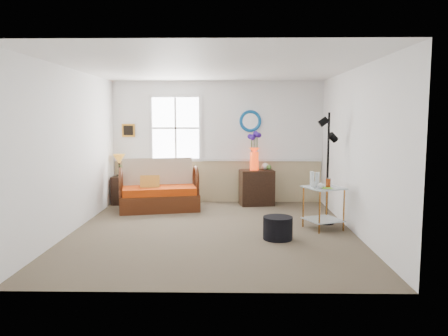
{
  "coord_description": "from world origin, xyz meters",
  "views": [
    {
      "loc": [
        0.3,
        -6.89,
        1.82
      ],
      "look_at": [
        0.17,
        0.37,
        0.98
      ],
      "focal_mm": 35.0,
      "sensor_mm": 36.0,
      "label": 1
    }
  ],
  "objects_px": {
    "cabinet": "(257,187)",
    "side_table": "(323,208)",
    "lamp_stand": "(120,190)",
    "floor_lamp": "(328,169)",
    "ottoman": "(278,228)",
    "loveseat": "(159,185)"
  },
  "relations": [
    {
      "from": "loveseat",
      "to": "ottoman",
      "type": "relative_size",
      "value": 3.43
    },
    {
      "from": "floor_lamp",
      "to": "ottoman",
      "type": "distance_m",
      "value": 1.58
    },
    {
      "from": "lamp_stand",
      "to": "side_table",
      "type": "relative_size",
      "value": 0.85
    },
    {
      "from": "lamp_stand",
      "to": "floor_lamp",
      "type": "xyz_separation_m",
      "value": [
        4.0,
        -1.63,
        0.66
      ]
    },
    {
      "from": "lamp_stand",
      "to": "ottoman",
      "type": "relative_size",
      "value": 1.33
    },
    {
      "from": "ottoman",
      "to": "floor_lamp",
      "type": "bearing_deg",
      "value": 46.57
    },
    {
      "from": "lamp_stand",
      "to": "ottoman",
      "type": "bearing_deg",
      "value": -40.69
    },
    {
      "from": "ottoman",
      "to": "side_table",
      "type": "bearing_deg",
      "value": 37.6
    },
    {
      "from": "lamp_stand",
      "to": "cabinet",
      "type": "height_order",
      "value": "cabinet"
    },
    {
      "from": "lamp_stand",
      "to": "floor_lamp",
      "type": "bearing_deg",
      "value": -22.13
    },
    {
      "from": "floor_lamp",
      "to": "ottoman",
      "type": "height_order",
      "value": "floor_lamp"
    },
    {
      "from": "loveseat",
      "to": "lamp_stand",
      "type": "bearing_deg",
      "value": 136.74
    },
    {
      "from": "loveseat",
      "to": "side_table",
      "type": "xyz_separation_m",
      "value": [
        2.95,
        -1.46,
        -0.15
      ]
    },
    {
      "from": "loveseat",
      "to": "lamp_stand",
      "type": "relative_size",
      "value": 2.59
    },
    {
      "from": "floor_lamp",
      "to": "loveseat",
      "type": "bearing_deg",
      "value": 160.93
    },
    {
      "from": "floor_lamp",
      "to": "ottoman",
      "type": "xyz_separation_m",
      "value": [
        -0.95,
        -1.0,
        -0.79
      ]
    },
    {
      "from": "side_table",
      "to": "floor_lamp",
      "type": "bearing_deg",
      "value": 69.84
    },
    {
      "from": "loveseat",
      "to": "lamp_stand",
      "type": "xyz_separation_m",
      "value": [
        -0.91,
        0.54,
        -0.2
      ]
    },
    {
      "from": "ottoman",
      "to": "loveseat",
      "type": "bearing_deg",
      "value": 135.74
    },
    {
      "from": "cabinet",
      "to": "ottoman",
      "type": "xyz_separation_m",
      "value": [
        0.17,
        -2.6,
        -0.2
      ]
    },
    {
      "from": "cabinet",
      "to": "side_table",
      "type": "relative_size",
      "value": 1.05
    },
    {
      "from": "lamp_stand",
      "to": "floor_lamp",
      "type": "height_order",
      "value": "floor_lamp"
    }
  ]
}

